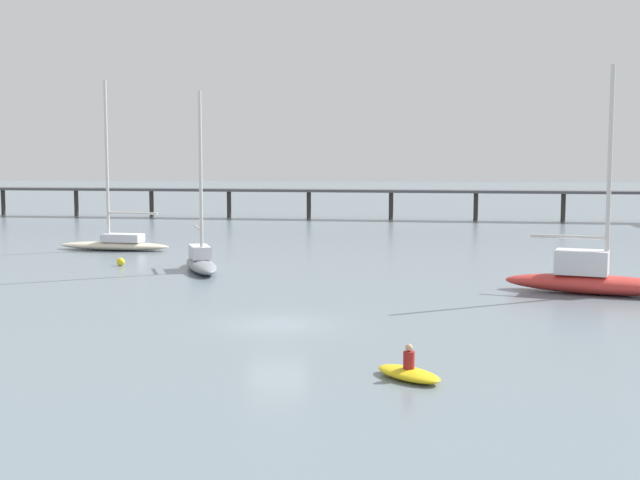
# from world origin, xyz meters

# --- Properties ---
(ground_plane) EXTENTS (400.00, 400.00, 0.00)m
(ground_plane) POSITION_xyz_m (0.00, 0.00, 0.00)
(ground_plane) COLOR slate
(pier) EXTENTS (85.94, 8.93, 7.90)m
(pier) POSITION_xyz_m (19.18, 57.76, 4.33)
(pier) COLOR #4C4C51
(pier) RESTS_ON ground_plane
(sailboat_red) EXTENTS (9.48, 4.93, 11.62)m
(sailboat_red) POSITION_xyz_m (15.12, 9.20, 0.85)
(sailboat_red) COLOR red
(sailboat_red) RESTS_ON ground_plane
(sailboat_gray) EXTENTS (4.03, 7.22, 10.95)m
(sailboat_gray) POSITION_xyz_m (-6.97, 15.86, 0.75)
(sailboat_gray) COLOR gray
(sailboat_gray) RESTS_ON ground_plane
(sailboat_cream) EXTENTS (8.86, 2.96, 12.68)m
(sailboat_cream) POSITION_xyz_m (-16.01, 26.53, 0.71)
(sailboat_cream) COLOR beige
(sailboat_cream) RESTS_ON ground_plane
(dinghy_yellow) EXTENTS (2.57, 2.58, 1.14)m
(dinghy_yellow) POSITION_xyz_m (5.34, -8.13, 0.22)
(dinghy_yellow) COLOR yellow
(dinghy_yellow) RESTS_ON ground_plane
(mooring_buoy_mid) EXTENTS (0.52, 0.52, 0.52)m
(mooring_buoy_mid) POSITION_xyz_m (-12.70, 17.79, 0.26)
(mooring_buoy_mid) COLOR yellow
(mooring_buoy_mid) RESTS_ON ground_plane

